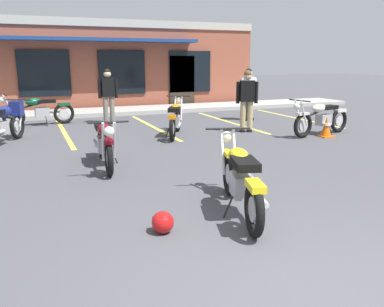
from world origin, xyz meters
TOP-DOWN VIEW (x-y plane):
  - ground_plane at (0.00, 4.08)m, footprint 80.00×80.00m
  - sidewalk_kerb at (0.00, 12.70)m, footprint 22.00×1.80m
  - brick_storefront_building at (0.00, 16.49)m, footprint 14.50×6.23m
  - painted_stall_lines at (0.00, 9.10)m, footprint 12.77×4.80m
  - motorcycle_foreground_classic at (0.30, 2.06)m, footprint 0.92×2.06m
  - motorcycle_black_cruiser at (4.96, 6.13)m, footprint 2.09×0.83m
  - motorcycle_silver_naked at (-0.88, 5.06)m, footprint 0.67×2.11m
  - motorcycle_blue_standard at (1.40, 7.49)m, footprint 1.19×1.96m
  - motorcycle_green_cafe_racer at (-2.68, 8.06)m, footprint 1.20×1.95m
  - motorcycle_cream_vintage at (-1.84, 10.63)m, footprint 2.10×0.74m
  - person_in_black_shirt at (0.20, 10.26)m, footprint 0.60×0.28m
  - person_in_shorts_foreground at (3.39, 7.30)m, footprint 0.60×0.36m
  - person_by_back_row at (4.55, 9.23)m, footprint 0.60×0.29m
  - helmet_on_pavement at (-0.82, 1.81)m, footprint 0.26×0.26m
  - traffic_cone at (4.95, 5.90)m, footprint 0.34×0.34m

SIDE VIEW (x-z plane):
  - ground_plane at x=0.00m, z-range 0.00..0.00m
  - painted_stall_lines at x=0.00m, z-range 0.00..0.01m
  - sidewalk_kerb at x=0.00m, z-range 0.00..0.14m
  - helmet_on_pavement at x=-0.82m, z-range 0.00..0.26m
  - traffic_cone at x=4.95m, z-range -0.01..0.52m
  - motorcycle_foreground_classic at x=0.30m, z-range -0.03..0.95m
  - motorcycle_black_cruiser at x=4.96m, z-range -0.03..0.95m
  - motorcycle_silver_naked at x=-0.88m, z-range -0.03..0.95m
  - motorcycle_blue_standard at x=1.40m, z-range -0.03..0.95m
  - motorcycle_cream_vintage at x=-1.84m, z-range -0.03..0.95m
  - motorcycle_green_cafe_racer at x=-2.68m, z-range 0.04..1.02m
  - person_in_black_shirt at x=0.20m, z-range 0.11..1.79m
  - person_in_shorts_foreground at x=3.39m, z-range 0.11..1.79m
  - person_by_back_row at x=4.55m, z-range 0.11..1.79m
  - brick_storefront_building at x=0.00m, z-range 0.00..3.47m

